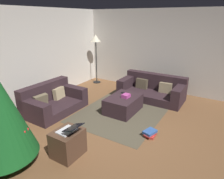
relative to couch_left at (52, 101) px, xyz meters
name	(u,v)px	position (x,y,z in m)	size (l,w,h in m)	color
ground_plane	(127,136)	(-0.05, -2.26, -0.27)	(6.40, 6.40, 0.00)	brown
rear_partition	(23,59)	(-0.05, 0.88, 1.03)	(6.40, 0.12, 2.60)	beige
corner_partition	(174,52)	(3.09, -2.26, 1.03)	(0.12, 6.40, 2.60)	beige
couch_left	(52,101)	(0.00, 0.00, 0.00)	(1.54, 0.98, 0.71)	#2D1E23
couch_right	(152,89)	(2.20, -1.94, 0.00)	(0.94, 1.88, 0.70)	#2D1E23
ottoman	(123,104)	(0.92, -1.63, -0.06)	(0.99, 0.70, 0.41)	#2D1E23
gift_box	(126,96)	(0.92, -1.70, 0.18)	(0.20, 0.16, 0.09)	#B23F8C
tv_remote	(124,93)	(1.15, -1.51, 0.15)	(0.05, 0.16, 0.02)	black
side_table	(68,143)	(-1.15, -1.63, -0.03)	(0.52, 0.44, 0.49)	#4C3323
laptop	(69,129)	(-1.15, -1.70, 0.27)	(0.34, 0.43, 0.19)	silver
book_stack	(150,133)	(0.18, -2.67, -0.20)	(0.33, 0.26, 0.13)	#B7332D
corner_lamp	(96,42)	(2.56, 0.40, 1.23)	(0.36, 0.36, 1.76)	black
area_rug	(123,111)	(0.92, -1.63, -0.26)	(2.60, 2.00, 0.01)	#4A4333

